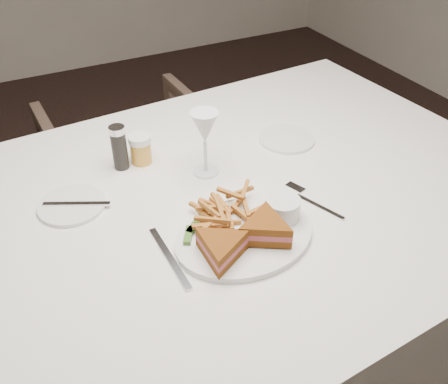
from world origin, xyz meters
TOP-DOWN VIEW (x-y plane):
  - ground at (0.00, 0.00)m, footprint 5.00×5.00m
  - table at (0.21, -0.28)m, footprint 1.70×1.20m
  - chair_far at (0.24, 0.55)m, footprint 0.65×0.61m
  - table_setting at (0.19, -0.35)m, footprint 0.79×0.57m

SIDE VIEW (x-z plane):
  - ground at x=0.00m, z-range 0.00..0.00m
  - chair_far at x=0.24m, z-range 0.00..0.65m
  - table at x=0.21m, z-range 0.00..0.75m
  - table_setting at x=0.19m, z-range 0.70..0.88m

